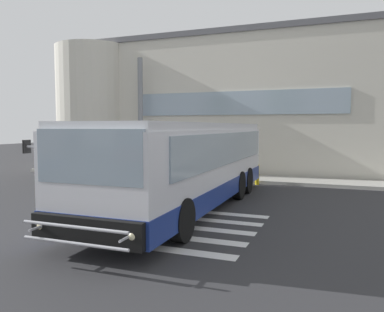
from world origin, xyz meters
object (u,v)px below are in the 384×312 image
(bus_main_foreground, at_px, (188,166))
(passenger_by_doorway, at_px, (169,155))
(passenger_near_column, at_px, (144,156))
(safety_bollard_yellow, at_px, (257,175))
(entry_support_column, at_px, (141,115))
(passenger_at_curb_edge, at_px, (176,156))

(bus_main_foreground, xyz_separation_m, passenger_by_doorway, (-3.77, 6.82, -0.22))
(bus_main_foreground, bearing_deg, passenger_near_column, 128.19)
(safety_bollard_yellow, bearing_deg, passenger_near_column, 173.97)
(bus_main_foreground, relative_size, passenger_near_column, 6.52)
(entry_support_column, xyz_separation_m, passenger_near_column, (0.80, -1.16, -2.16))
(passenger_near_column, distance_m, passenger_by_doorway, 1.28)
(safety_bollard_yellow, bearing_deg, passenger_at_curb_edge, 165.48)
(passenger_by_doorway, bearing_deg, passenger_at_curb_edge, -4.22)
(passenger_by_doorway, xyz_separation_m, passenger_at_curb_edge, (0.47, -0.03, -0.03))
(passenger_near_column, xyz_separation_m, passenger_at_curb_edge, (1.63, 0.51, 0.00))
(bus_main_foreground, bearing_deg, passenger_at_curb_edge, 116.00)
(passenger_at_curb_edge, bearing_deg, passenger_by_doorway, 175.78)
(passenger_at_curb_edge, bearing_deg, safety_bollard_yellow, -14.52)
(entry_support_column, height_order, safety_bollard_yellow, entry_support_column)
(passenger_by_doorway, height_order, passenger_at_curb_edge, same)
(bus_main_foreground, height_order, passenger_near_column, bus_main_foreground)
(entry_support_column, height_order, passenger_by_doorway, entry_support_column)
(safety_bollard_yellow, bearing_deg, bus_main_foreground, -101.18)
(entry_support_column, distance_m, passenger_at_curb_edge, 3.31)
(entry_support_column, xyz_separation_m, safety_bollard_yellow, (6.85, -1.80, -2.79))
(entry_support_column, bearing_deg, passenger_near_column, -55.43)
(bus_main_foreground, distance_m, passenger_at_curb_edge, 7.55)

